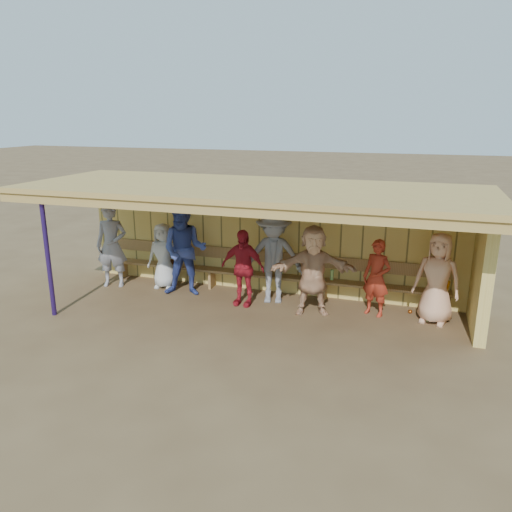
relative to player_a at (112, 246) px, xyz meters
The scene contains 12 objects.
ground 3.63m from the player_a, ahead, with size 90.00×90.00×0.00m, color brown.
player_a is the anchor object (origin of this frame).
player_b 1.20m from the player_a, 12.83° to the left, with size 0.73×0.47×1.49m, color silver.
player_c 1.82m from the player_a, ahead, with size 0.97×0.76×2.00m, color #38499A.
player_d 3.21m from the player_a, ahead, with size 0.93×0.39×1.59m, color #AC1B27.
player_e 3.75m from the player_a, ahead, with size 1.25×0.72×1.94m, color gray.
player_f 4.66m from the player_a, ahead, with size 1.65×0.52×1.77m, color tan.
player_g 5.85m from the player_a, ahead, with size 0.55×0.36×1.51m, color #A92E1B.
player_h 6.94m from the player_a, ahead, with size 0.85×0.55×1.73m, color #E3A780.
dugout_structure 3.94m from the player_a, ahead, with size 8.80×3.20×2.50m.
bench 3.55m from the player_a, 10.31° to the left, with size 7.60×0.34×0.93m.
dugout_equipment 3.13m from the player_a, ahead, with size 6.29×0.62×0.80m.
Camera 1 is at (3.03, -8.82, 3.78)m, focal length 35.00 mm.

